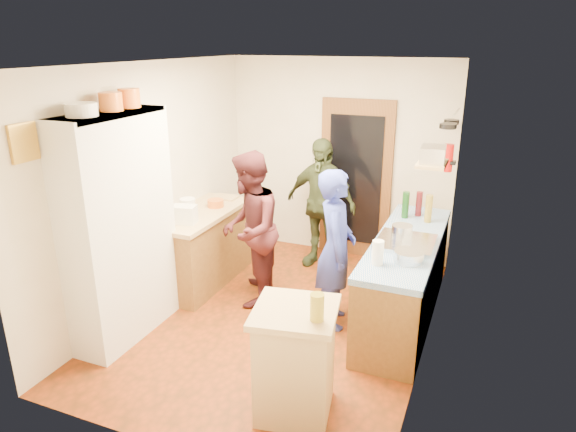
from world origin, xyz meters
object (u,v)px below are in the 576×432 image
Objects in this scene: right_counter_base at (405,282)px; island_base at (295,364)px; person_hob at (339,250)px; person_back at (321,204)px; hutch_body at (120,229)px; person_left at (253,228)px.

island_base is at bearing -106.59° from right_counter_base.
right_counter_base is at bearing 73.41° from island_base.
person_back reaches higher than person_hob.
hutch_body is 1.32× the size of person_back.
person_left is (-1.12, 1.57, 0.42)m from island_base.
person_back is (-1.25, 0.97, 0.42)m from right_counter_base.
right_counter_base is at bearing 27.47° from hutch_body.
hutch_body is 2.14m from island_base.
hutch_body is at bearing 99.46° from person_hob.
person_hob is 0.96× the size of person_left.
hutch_body is 1.00× the size of right_counter_base.
person_left reaches higher than person_back.
hutch_body is 1.29× the size of person_left.
right_counter_base is 1.63m from person_back.
person_hob is at bearing -52.06° from person_back.
hutch_body is 2.56× the size of island_base.
right_counter_base is 1.29× the size of person_left.
right_counter_base is (2.50, 1.30, -0.68)m from hutch_body.
hutch_body is at bearing -152.53° from right_counter_base.
person_back reaches higher than right_counter_base.
island_base is at bearing -62.78° from person_back.
right_counter_base is 1.34× the size of person_hob.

